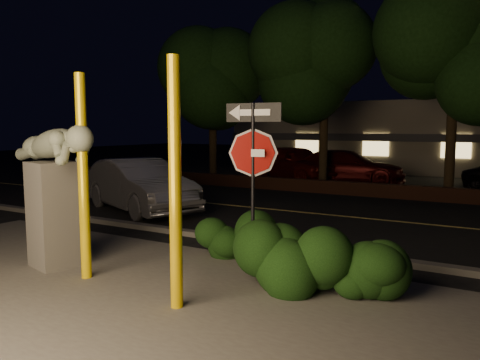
% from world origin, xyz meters
% --- Properties ---
extents(ground, '(90.00, 90.00, 0.00)m').
position_xyz_m(ground, '(0.00, 10.00, 0.00)').
color(ground, black).
rests_on(ground, ground).
extents(patio, '(14.00, 6.00, 0.02)m').
position_xyz_m(patio, '(0.00, -1.00, 0.01)').
color(patio, '#4C4944').
rests_on(patio, ground).
extents(road, '(80.00, 8.00, 0.01)m').
position_xyz_m(road, '(0.00, 7.00, 0.01)').
color(road, black).
rests_on(road, ground).
extents(lane_marking, '(80.00, 0.12, 0.00)m').
position_xyz_m(lane_marking, '(0.00, 7.00, 0.02)').
color(lane_marking, '#D0B653').
rests_on(lane_marking, road).
extents(curb, '(80.00, 0.25, 0.12)m').
position_xyz_m(curb, '(0.00, 2.90, 0.06)').
color(curb, '#4C4944').
rests_on(curb, ground).
extents(brick_wall, '(40.00, 0.35, 0.50)m').
position_xyz_m(brick_wall, '(0.00, 11.30, 0.25)').
color(brick_wall, '#3F2014').
rests_on(brick_wall, ground).
extents(parking_lot, '(40.00, 12.00, 0.01)m').
position_xyz_m(parking_lot, '(0.00, 17.00, 0.01)').
color(parking_lot, black).
rests_on(parking_lot, ground).
extents(building, '(22.00, 10.20, 4.00)m').
position_xyz_m(building, '(0.00, 24.99, 2.00)').
color(building, '#6D6457').
rests_on(building, ground).
extents(tree_far_a, '(4.60, 4.60, 7.43)m').
position_xyz_m(tree_far_a, '(-8.00, 13.00, 5.34)').
color(tree_far_a, black).
rests_on(tree_far_a, ground).
extents(tree_far_b, '(5.20, 5.20, 8.41)m').
position_xyz_m(tree_far_b, '(-2.50, 13.20, 6.05)').
color(tree_far_b, black).
rests_on(tree_far_b, ground).
extents(tree_far_c, '(4.80, 4.80, 7.84)m').
position_xyz_m(tree_far_c, '(2.50, 12.80, 5.66)').
color(tree_far_c, black).
rests_on(tree_far_c, ground).
extents(yellow_pole_left, '(0.17, 0.17, 3.38)m').
position_xyz_m(yellow_pole_left, '(-1.58, -0.51, 1.69)').
color(yellow_pole_left, yellow).
rests_on(yellow_pole_left, ground).
extents(yellow_pole_right, '(0.17, 0.17, 3.46)m').
position_xyz_m(yellow_pole_right, '(0.53, -0.78, 1.73)').
color(yellow_pole_right, '#E9BC0A').
rests_on(yellow_pole_right, ground).
extents(signpost, '(0.99, 0.15, 2.92)m').
position_xyz_m(signpost, '(0.67, 1.17, 2.08)').
color(signpost, black).
rests_on(signpost, ground).
extents(sculpture, '(2.39, 1.14, 2.56)m').
position_xyz_m(sculpture, '(-2.55, -0.31, 1.58)').
color(sculpture, '#4C4944').
rests_on(sculpture, ground).
extents(hedge_center, '(1.99, 1.43, 0.94)m').
position_xyz_m(hedge_center, '(0.01, 1.76, 0.47)').
color(hedge_center, black).
rests_on(hedge_center, ground).
extents(hedge_right, '(1.90, 1.26, 1.15)m').
position_xyz_m(hedge_right, '(1.59, 0.78, 0.57)').
color(hedge_right, black).
rests_on(hedge_right, ground).
extents(hedge_far_right, '(1.58, 1.17, 0.99)m').
position_xyz_m(hedge_far_right, '(2.65, 0.75, 0.50)').
color(hedge_far_right, black).
rests_on(hedge_far_right, ground).
extents(silver_sedan, '(5.07, 3.36, 1.58)m').
position_xyz_m(silver_sedan, '(-5.22, 4.79, 0.79)').
color(silver_sedan, '#B4B3B9').
rests_on(silver_sedan, ground).
extents(parked_car_red, '(5.33, 4.10, 1.70)m').
position_xyz_m(parked_car_red, '(-4.52, 14.84, 0.85)').
color(parked_car_red, maroon).
rests_on(parked_car_red, ground).
extents(parked_car_darkred, '(5.36, 2.69, 1.49)m').
position_xyz_m(parked_car_darkred, '(-2.05, 15.11, 0.75)').
color(parked_car_darkred, '#450809').
rests_on(parked_car_darkred, ground).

